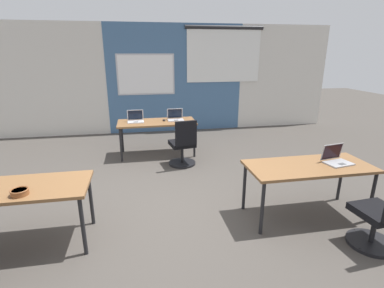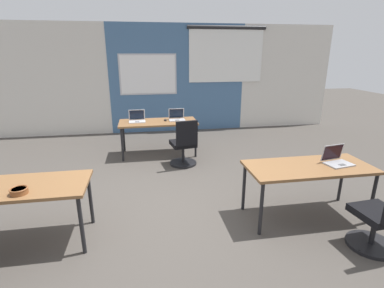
% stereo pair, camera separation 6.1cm
% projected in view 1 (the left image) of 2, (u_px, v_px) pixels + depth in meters
% --- Properties ---
extents(ground_plane, '(24.00, 24.00, 0.00)m').
position_uv_depth(ground_plane, '(169.00, 205.00, 4.21)').
color(ground_plane, '#47423D').
extents(back_wall_assembly, '(10.00, 0.27, 2.80)m').
position_uv_depth(back_wall_assembly, '(152.00, 79.00, 7.71)').
color(back_wall_assembly, silver).
rests_on(back_wall_assembly, ground).
extents(desk_near_left, '(1.60, 0.70, 0.72)m').
position_uv_depth(desk_near_left, '(12.00, 193.00, 3.14)').
color(desk_near_left, brown).
rests_on(desk_near_left, ground).
extents(desk_near_right, '(1.60, 0.70, 0.72)m').
position_uv_depth(desk_near_right, '(309.00, 169.00, 3.75)').
color(desk_near_right, brown).
rests_on(desk_near_right, ground).
extents(desk_far_center, '(1.60, 0.70, 0.72)m').
position_uv_depth(desk_far_center, '(157.00, 124.00, 6.07)').
color(desk_far_center, brown).
rests_on(desk_far_center, ground).
extents(laptop_far_right, '(0.33, 0.28, 0.23)m').
position_uv_depth(laptop_far_right, '(175.00, 118.00, 6.16)').
color(laptop_far_right, '#B7B7BC').
rests_on(laptop_far_right, desk_far_center).
extents(mouse_far_right, '(0.08, 0.11, 0.03)m').
position_uv_depth(mouse_far_right, '(164.00, 120.00, 6.09)').
color(mouse_far_right, black).
rests_on(mouse_far_right, desk_far_center).
extents(chair_far_right, '(0.52, 0.57, 0.92)m').
position_uv_depth(chair_far_right, '(183.00, 147.00, 5.54)').
color(chair_far_right, black).
rests_on(chair_far_right, ground).
extents(laptop_near_right_end, '(0.37, 0.32, 0.24)m').
position_uv_depth(laptop_near_right_end, '(336.00, 159.00, 3.80)').
color(laptop_near_right_end, '#9E9EA3').
rests_on(laptop_near_right_end, desk_near_right).
extents(chair_near_right_end, '(0.52, 0.55, 0.92)m').
position_uv_depth(chair_near_right_end, '(382.00, 219.00, 3.16)').
color(chair_near_right_end, black).
rests_on(chair_near_right_end, ground).
extents(laptop_far_left, '(0.34, 0.28, 0.24)m').
position_uv_depth(laptop_far_left, '(136.00, 119.00, 6.01)').
color(laptop_far_left, silver).
rests_on(laptop_far_left, desk_far_center).
extents(snack_bowl, '(0.18, 0.18, 0.06)m').
position_uv_depth(snack_bowl, '(20.00, 192.00, 2.95)').
color(snack_bowl, brown).
rests_on(snack_bowl, desk_near_left).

